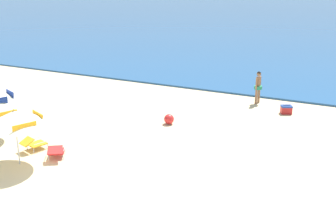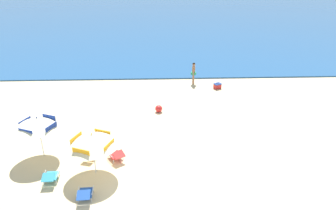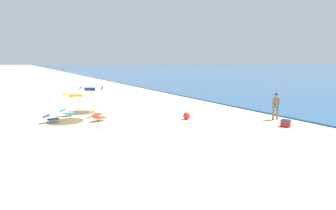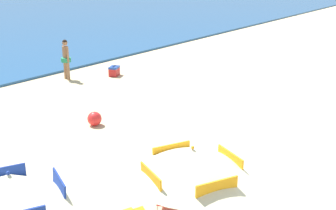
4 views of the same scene
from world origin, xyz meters
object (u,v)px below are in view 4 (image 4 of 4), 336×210
(beach_umbrella_striped_second, at_px, (10,189))
(person_standing_near_shore, at_px, (66,57))
(beach_umbrella_striped_main, at_px, (192,162))
(beach_ball, at_px, (95,119))
(lounge_chair_facing_sea, at_px, (179,197))
(cooler_box, at_px, (114,71))

(beach_umbrella_striped_second, bearing_deg, person_standing_near_shore, 48.85)
(beach_umbrella_striped_main, relative_size, beach_ball, 7.12)
(beach_umbrella_striped_second, xyz_separation_m, lounge_chair_facing_sea, (3.47, -0.45, -1.51))
(beach_umbrella_striped_main, distance_m, beach_umbrella_striped_second, 3.02)
(beach_umbrella_striped_main, height_order, lounge_chair_facing_sea, beach_umbrella_striped_main)
(beach_umbrella_striped_main, height_order, person_standing_near_shore, beach_umbrella_striped_main)
(beach_umbrella_striped_main, xyz_separation_m, beach_umbrella_striped_second, (-2.68, 1.39, 0.11))
(beach_umbrella_striped_main, relative_size, beach_umbrella_striped_second, 1.23)
(person_standing_near_shore, relative_size, cooler_box, 2.75)
(beach_umbrella_striped_second, xyz_separation_m, beach_ball, (5.46, 4.51, -1.56))
(beach_umbrella_striped_second, relative_size, cooler_box, 4.23)
(beach_umbrella_striped_main, bearing_deg, beach_umbrella_striped_second, 152.50)
(cooler_box, bearing_deg, beach_umbrella_striped_second, -139.84)
(beach_umbrella_striped_main, bearing_deg, beach_ball, 64.78)
(lounge_chair_facing_sea, relative_size, beach_ball, 2.31)
(lounge_chair_facing_sea, xyz_separation_m, person_standing_near_shore, (4.64, 9.73, 0.68))
(beach_umbrella_striped_second, height_order, person_standing_near_shore, beach_umbrella_striped_second)
(lounge_chair_facing_sea, bearing_deg, person_standing_near_shore, 64.50)
(beach_umbrella_striped_main, xyz_separation_m, beach_ball, (2.78, 5.91, -1.45))
(beach_umbrella_striped_second, height_order, cooler_box, beach_umbrella_striped_second)
(beach_umbrella_striped_second, height_order, lounge_chair_facing_sea, beach_umbrella_striped_second)
(beach_umbrella_striped_main, xyz_separation_m, cooler_box, (7.08, 9.63, -1.47))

